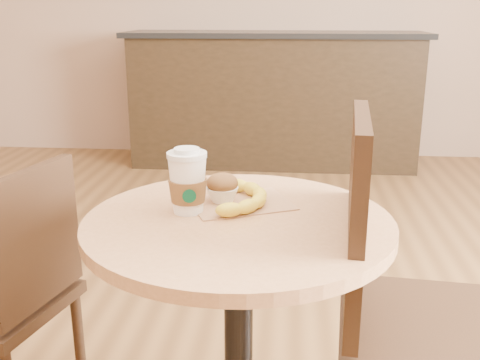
# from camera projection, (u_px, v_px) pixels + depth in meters

# --- Properties ---
(cafe_table) EXTENTS (0.72, 0.72, 0.75)m
(cafe_table) POSITION_uv_depth(u_px,v_px,m) (239.00, 300.00, 1.35)
(cafe_table) COLOR black
(cafe_table) RESTS_ON ground
(chair_left) EXTENTS (0.43, 0.43, 0.82)m
(chair_left) POSITION_uv_depth(u_px,v_px,m) (11.00, 293.00, 1.57)
(chair_left) COLOR #321F11
(chair_left) RESTS_ON ground
(chair_right) EXTENTS (0.48, 0.48, 0.99)m
(chair_right) POSITION_uv_depth(u_px,v_px,m) (406.00, 307.00, 1.31)
(chair_right) COLOR #321F11
(chair_right) RESTS_ON ground
(service_counter) EXTENTS (2.30, 0.65, 1.04)m
(service_counter) POSITION_uv_depth(u_px,v_px,m) (274.00, 99.00, 4.46)
(service_counter) COLOR black
(service_counter) RESTS_ON ground
(kraft_bag) EXTENTS (0.29, 0.26, 0.00)m
(kraft_bag) POSITION_uv_depth(u_px,v_px,m) (240.00, 203.00, 1.39)
(kraft_bag) COLOR #AC7A53
(kraft_bag) RESTS_ON cafe_table
(coffee_cup) EXTENTS (0.09, 0.10, 0.16)m
(coffee_cup) POSITION_uv_depth(u_px,v_px,m) (188.00, 184.00, 1.31)
(coffee_cup) COLOR white
(coffee_cup) RESTS_ON cafe_table
(muffin) EXTENTS (0.08, 0.08, 0.07)m
(muffin) POSITION_uv_depth(u_px,v_px,m) (222.00, 187.00, 1.39)
(muffin) COLOR white
(muffin) RESTS_ON kraft_bag
(banana) EXTENTS (0.15, 0.26, 0.03)m
(banana) POSITION_uv_depth(u_px,v_px,m) (246.00, 197.00, 1.37)
(banana) COLOR yellow
(banana) RESTS_ON kraft_bag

